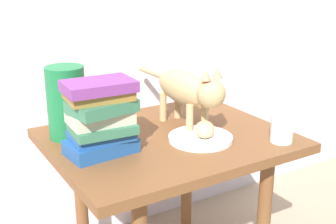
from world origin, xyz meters
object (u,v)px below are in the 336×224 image
object	(u,v)px
book_stack	(101,117)
tv_remote	(112,122)
side_table	(168,158)
bread_roll	(205,129)
green_vase	(66,103)
candle_jar	(282,130)
plate	(200,138)
cat	(188,89)

from	to	relation	value
book_stack	tv_remote	size ratio (longest dim) A/B	1.46
side_table	book_stack	size ratio (longest dim) A/B	3.36
bread_roll	tv_remote	xyz separation A→B (m)	(-0.18, 0.28, -0.03)
green_vase	candle_jar	xyz separation A→B (m)	(0.55, -0.38, -0.08)
book_stack	green_vase	bearing A→B (deg)	102.24
bread_roll	tv_remote	bearing A→B (deg)	123.19
tv_remote	book_stack	bearing A→B (deg)	-88.33
side_table	book_stack	bearing A→B (deg)	-175.36
plate	book_stack	distance (m)	0.32
side_table	plate	bearing A→B (deg)	-51.81
plate	tv_remote	distance (m)	0.32
cat	tv_remote	size ratio (longest dim) A/B	3.20
bread_roll	green_vase	xyz separation A→B (m)	(-0.35, 0.25, 0.07)
side_table	candle_jar	size ratio (longest dim) A/B	8.64
cat	green_vase	bearing A→B (deg)	160.93
side_table	bread_roll	size ratio (longest dim) A/B	9.18
plate	green_vase	xyz separation A→B (m)	(-0.34, 0.24, 0.11)
plate	cat	world-z (taller)	cat
tv_remote	cat	bearing A→B (deg)	-3.33
plate	bread_roll	xyz separation A→B (m)	(0.01, -0.01, 0.03)
plate	tv_remote	size ratio (longest dim) A/B	1.33
book_stack	candle_jar	size ratio (longest dim) A/B	2.57
side_table	tv_remote	world-z (taller)	tv_remote
plate	cat	xyz separation A→B (m)	(0.03, 0.12, 0.13)
candle_jar	cat	bearing A→B (deg)	125.28
cat	candle_jar	size ratio (longest dim) A/B	5.64
cat	bread_roll	bearing A→B (deg)	-99.67
bread_roll	book_stack	size ratio (longest dim) A/B	0.37
plate	tv_remote	xyz separation A→B (m)	(-0.18, 0.27, 0.00)
bread_roll	candle_jar	world-z (taller)	candle_jar
bread_roll	tv_remote	world-z (taller)	bread_roll
cat	book_stack	world-z (taller)	cat
book_stack	cat	bearing A→B (deg)	8.59
book_stack	green_vase	size ratio (longest dim) A/B	0.97
candle_jar	tv_remote	world-z (taller)	candle_jar
plate	side_table	bearing A→B (deg)	128.19
side_table	book_stack	distance (m)	0.30
side_table	cat	bearing A→B (deg)	17.99
green_vase	cat	bearing A→B (deg)	-19.07
cat	book_stack	xyz separation A→B (m)	(-0.33, -0.05, -0.02)
side_table	green_vase	bearing A→B (deg)	149.99
side_table	candle_jar	distance (m)	0.37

